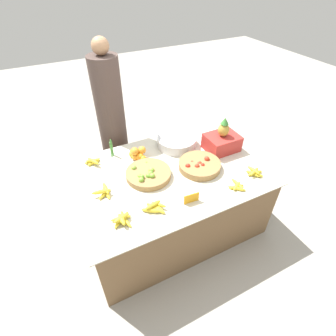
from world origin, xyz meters
name	(u,v)px	position (x,y,z in m)	size (l,w,h in m)	color
ground_plane	(168,221)	(0.00, 0.00, 0.00)	(12.00, 12.00, 0.00)	#A39E93
market_table	(168,199)	(0.00, 0.00, 0.34)	(1.72, 1.20, 0.68)	brown
lime_bowl	(148,174)	(-0.18, 0.03, 0.71)	(0.40, 0.40, 0.09)	olive
tomato_basket	(200,165)	(0.29, -0.08, 0.72)	(0.38, 0.38, 0.09)	olive
orange_pile	(137,154)	(-0.17, 0.32, 0.74)	(0.15, 0.20, 0.13)	orange
metal_bowl	(177,141)	(0.27, 0.34, 0.73)	(0.40, 0.40, 0.10)	silver
price_sign	(192,198)	(0.00, -0.41, 0.73)	(0.13, 0.02, 0.09)	orange
produce_crate	(222,141)	(0.64, 0.08, 0.78)	(0.32, 0.26, 0.35)	#B22D28
veg_bundle	(112,148)	(-0.37, 0.47, 0.77)	(0.03, 0.05, 0.17)	#428438
banana_bunch_front_left	(93,161)	(-0.57, 0.43, 0.71)	(0.16, 0.14, 0.06)	yellow
banana_bunch_back_center	(104,192)	(-0.59, -0.01, 0.71)	(0.17, 0.18, 0.06)	yellow
banana_bunch_middle_left	(237,186)	(0.43, -0.44, 0.70)	(0.14, 0.18, 0.04)	yellow
banana_bunch_middle_right	(254,173)	(0.67, -0.38, 0.71)	(0.16, 0.16, 0.06)	yellow
banana_bunch_front_center	(154,208)	(-0.29, -0.35, 0.71)	(0.19, 0.17, 0.06)	yellow
banana_bunch_front_right	(122,219)	(-0.55, -0.35, 0.71)	(0.16, 0.18, 0.06)	yellow
vendor_person	(112,126)	(-0.24, 0.86, 0.78)	(0.29, 0.29, 1.67)	#473833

